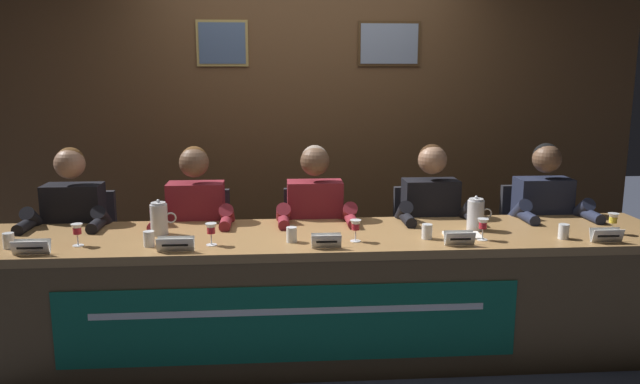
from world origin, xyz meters
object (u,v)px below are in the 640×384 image
at_px(nameplate_far_right, 607,235).
at_px(juice_glass_right, 483,225).
at_px(nameplate_center, 326,241).
at_px(water_cup_right, 427,232).
at_px(chair_center, 314,256).
at_px(panelist_right, 433,223).
at_px(nameplate_right, 460,238).
at_px(water_pitcher_left_side, 159,219).
at_px(chair_right, 424,254).
at_px(juice_glass_center, 356,227).
at_px(panelist_far_right, 547,220).
at_px(water_pitcher_right_side, 476,214).
at_px(nameplate_left, 175,244).
at_px(chair_left, 200,259).
at_px(panelist_center, 316,225).
at_px(chair_far_left, 84,262).
at_px(juice_glass_far_left, 77,231).
at_px(conference_table, 321,276).
at_px(juice_glass_far_right, 613,220).
at_px(juice_glass_left, 211,230).
at_px(water_cup_left, 149,240).
at_px(water_cup_far_left, 9,242).
at_px(chair_far_right, 532,252).
at_px(panelist_far_left, 71,229).
at_px(document_stack_right, 462,235).
at_px(panelist_left, 195,227).
at_px(nameplate_far_left, 31,247).
at_px(water_cup_center, 292,235).

bearing_deg(nameplate_far_right, juice_glass_right, 171.85).
height_order(nameplate_center, water_cup_right, water_cup_right).
distance_m(chair_center, panelist_right, 0.84).
height_order(nameplate_right, water_pitcher_left_side, water_pitcher_left_side).
relative_size(chair_center, panelist_right, 0.73).
bearing_deg(chair_right, juice_glass_center, -127.68).
distance_m(juice_glass_center, panelist_far_right, 1.48).
xyz_separation_m(juice_glass_right, water_pitcher_right_side, (0.03, 0.23, 0.01)).
bearing_deg(nameplate_left, nameplate_far_right, 0.18).
bearing_deg(chair_left, panelist_center, -14.39).
xyz_separation_m(chair_far_left, juice_glass_far_left, (0.21, -0.74, 0.40)).
xyz_separation_m(conference_table, nameplate_left, (-0.79, -0.19, 0.26)).
bearing_deg(panelist_center, nameplate_far_right, -23.32).
height_order(chair_far_left, juice_glass_far_right, chair_far_left).
xyz_separation_m(conference_table, nameplate_center, (0.02, -0.19, 0.26)).
xyz_separation_m(juice_glass_left, nameplate_right, (1.36, -0.10, -0.05)).
relative_size(juice_glass_right, juice_glass_far_right, 1.00).
distance_m(chair_left, water_cup_left, 0.87).
distance_m(juice_glass_left, juice_glass_center, 0.80).
bearing_deg(panelist_center, nameplate_left, -138.89).
bearing_deg(juice_glass_center, panelist_far_right, 22.44).
relative_size(water_cup_far_left, juice_glass_left, 0.69).
height_order(chair_left, nameplate_right, chair_left).
distance_m(chair_far_left, juice_glass_left, 1.28).
xyz_separation_m(chair_far_left, chair_center, (1.55, 0.00, 0.00)).
height_order(chair_far_right, water_pitcher_left_side, water_pitcher_left_side).
distance_m(water_cup_left, chair_right, 1.92).
bearing_deg(conference_table, panelist_center, 89.45).
bearing_deg(panelist_far_left, panelist_far_right, 0.00).
height_order(water_cup_right, chair_far_right, chair_far_right).
bearing_deg(juice_glass_far_right, nameplate_center, -174.21).
bearing_deg(panelist_far_right, document_stack_right, -145.52).
bearing_deg(water_pitcher_right_side, water_cup_right, -152.52).
distance_m(chair_center, nameplate_center, 0.95).
relative_size(juice_glass_far_left, water_cup_far_left, 1.46).
bearing_deg(water_cup_far_left, chair_left, 39.37).
distance_m(chair_far_left, document_stack_right, 2.49).
relative_size(panelist_far_left, panelist_right, 1.00).
height_order(nameplate_left, water_pitcher_right_side, water_pitcher_right_side).
height_order(chair_left, nameplate_left, chair_left).
distance_m(juice_glass_left, juice_glass_right, 1.52).
bearing_deg(panelist_far_left, juice_glass_far_left, -69.01).
distance_m(water_cup_right, document_stack_right, 0.22).
bearing_deg(panelist_left, water_pitcher_right_side, -11.82).
relative_size(juice_glass_left, panelist_right, 0.10).
distance_m(nameplate_far_left, nameplate_right, 2.28).
bearing_deg(water_cup_right, conference_table, 176.37).
relative_size(nameplate_left, panelist_center, 0.16).
relative_size(panelist_far_left, nameplate_center, 7.55).
bearing_deg(chair_left, water_cup_center, -51.05).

